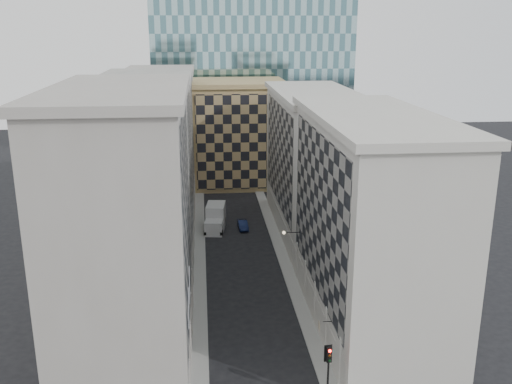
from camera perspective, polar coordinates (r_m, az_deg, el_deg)
sidewalk_west at (r=70.53m, az=-5.65°, el=-7.29°), size 1.50×100.00×0.15m
sidewalk_east at (r=71.21m, az=2.89°, el=-6.99°), size 1.50×100.00×0.15m
bldg_left_a at (r=48.93m, az=-12.62°, el=-3.71°), size 10.80×22.80×23.70m
bldg_left_b at (r=70.02m, az=-10.52°, el=2.07°), size 10.80×22.80×22.70m
bldg_left_c at (r=91.54m, az=-9.40°, el=5.15°), size 10.80×22.80×21.70m
bldg_right_a at (r=55.00m, az=11.13°, el=-3.02°), size 10.80×26.80×20.70m
bldg_right_b at (r=80.33m, az=5.74°, el=3.02°), size 10.80×28.80×19.70m
tan_block at (r=104.46m, az=-1.82°, el=5.97°), size 16.80×14.80×18.80m
church_tower at (r=116.73m, az=-3.39°, el=15.69°), size 7.20×7.20×51.50m
flagpoles_left at (r=45.44m, az=-6.72°, el=-10.27°), size 0.10×6.33×2.33m
bracket_lamp at (r=63.30m, az=2.97°, el=-4.08°), size 1.98×0.36×0.36m
traffic_light at (r=45.43m, az=7.27°, el=-16.56°), size 0.62×0.56×4.95m
box_truck at (r=82.14m, az=-4.08°, el=-2.70°), size 3.35×6.61×3.48m
dark_car at (r=82.20m, az=-1.33°, el=-3.30°), size 1.48×3.81×1.24m
shop_sign at (r=49.84m, az=6.41°, el=-13.13°), size 1.13×0.66×0.74m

